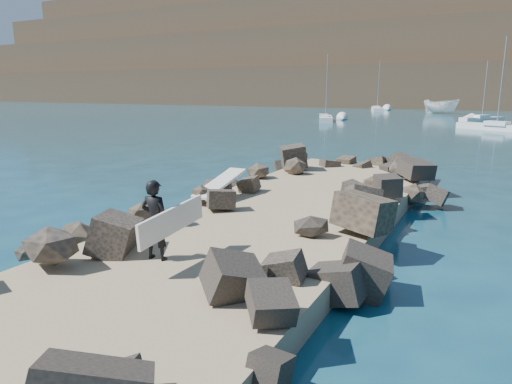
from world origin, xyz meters
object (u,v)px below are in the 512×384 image
(boat_imported, at_px, (441,106))
(sailboat_e, at_px, (377,109))
(surfboard_resting, at_px, (220,186))
(surfer_with_board, at_px, (158,220))

(boat_imported, relative_size, sailboat_e, 0.67)
(boat_imported, height_order, sailboat_e, sailboat_e)
(surfboard_resting, relative_size, surfer_with_board, 1.16)
(surfboard_resting, xyz_separation_m, surfer_with_board, (1.75, -5.26, 0.43))
(surfer_with_board, relative_size, sailboat_e, 0.22)
(surfer_with_board, xyz_separation_m, sailboat_e, (-15.05, 85.00, -1.13))
(surfboard_resting, relative_size, boat_imported, 0.38)
(boat_imported, bearing_deg, surfer_with_board, -152.46)
(surfboard_resting, xyz_separation_m, boat_imported, (-0.94, 73.71, 0.23))
(boat_imported, distance_m, surfer_with_board, 79.02)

